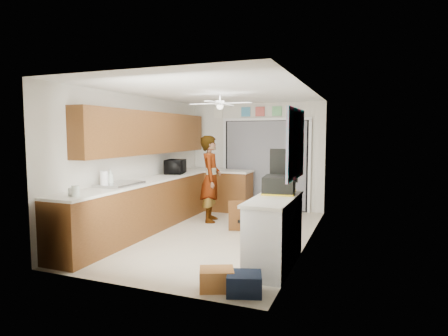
% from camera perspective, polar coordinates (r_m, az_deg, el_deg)
% --- Properties ---
extents(floor, '(5.00, 5.00, 0.00)m').
position_cam_1_polar(floor, '(6.78, -1.24, -10.02)').
color(floor, '#C2B49C').
rests_on(floor, ground).
extents(ceiling, '(5.00, 5.00, 0.00)m').
position_cam_1_polar(ceiling, '(6.58, -1.29, 11.49)').
color(ceiling, white).
rests_on(ceiling, ground).
extents(wall_back, '(3.20, 0.00, 3.20)m').
position_cam_1_polar(wall_back, '(8.92, 4.89, 1.80)').
color(wall_back, silver).
rests_on(wall_back, ground).
extents(wall_front, '(3.20, 0.00, 3.20)m').
position_cam_1_polar(wall_front, '(4.37, -13.89, -1.96)').
color(wall_front, silver).
rests_on(wall_front, ground).
extents(wall_left, '(0.00, 5.00, 5.00)m').
position_cam_1_polar(wall_left, '(7.32, -12.91, 0.93)').
color(wall_left, silver).
rests_on(wall_left, ground).
extents(wall_right, '(0.00, 5.00, 5.00)m').
position_cam_1_polar(wall_right, '(6.13, 12.69, 0.11)').
color(wall_right, silver).
rests_on(wall_right, ground).
extents(left_base_cabinets, '(0.60, 4.80, 0.90)m').
position_cam_1_polar(left_base_cabinets, '(7.26, -10.81, -5.44)').
color(left_base_cabinets, brown).
rests_on(left_base_cabinets, floor).
extents(left_countertop, '(0.62, 4.80, 0.04)m').
position_cam_1_polar(left_countertop, '(7.19, -10.81, -1.76)').
color(left_countertop, white).
rests_on(left_countertop, left_base_cabinets).
extents(upper_cabinets, '(0.32, 4.00, 0.80)m').
position_cam_1_polar(upper_cabinets, '(7.38, -11.10, 5.27)').
color(upper_cabinets, brown).
rests_on(upper_cabinets, wall_left).
extents(sink_basin, '(0.50, 0.76, 0.06)m').
position_cam_1_polar(sink_basin, '(6.36, -15.59, -2.44)').
color(sink_basin, silver).
rests_on(sink_basin, left_countertop).
extents(faucet, '(0.03, 0.03, 0.22)m').
position_cam_1_polar(faucet, '(6.47, -16.96, -1.51)').
color(faucet, silver).
rests_on(faucet, left_countertop).
extents(peninsula_base, '(1.00, 0.60, 0.90)m').
position_cam_1_polar(peninsula_base, '(8.69, 0.74, -3.58)').
color(peninsula_base, brown).
rests_on(peninsula_base, floor).
extents(peninsula_top, '(1.04, 0.64, 0.04)m').
position_cam_1_polar(peninsula_top, '(8.63, 0.75, -0.50)').
color(peninsula_top, white).
rests_on(peninsula_top, peninsula_base).
extents(back_opening_recess, '(2.00, 0.06, 2.10)m').
position_cam_1_polar(back_opening_recess, '(8.84, 6.38, 0.45)').
color(back_opening_recess, black).
rests_on(back_opening_recess, wall_back).
extents(curtain_panel, '(1.90, 0.03, 2.05)m').
position_cam_1_polar(curtain_panel, '(8.80, 6.31, 0.43)').
color(curtain_panel, gray).
rests_on(curtain_panel, wall_back).
extents(door_trim_left, '(0.06, 0.04, 2.10)m').
position_cam_1_polar(door_trim_left, '(9.12, 0.12, 0.64)').
color(door_trim_left, white).
rests_on(door_trim_left, wall_back).
extents(door_trim_right, '(0.06, 0.04, 2.10)m').
position_cam_1_polar(door_trim_right, '(8.60, 12.91, 0.22)').
color(door_trim_right, white).
rests_on(door_trim_right, wall_back).
extents(door_trim_head, '(2.10, 0.04, 0.06)m').
position_cam_1_polar(door_trim_head, '(8.78, 6.40, 7.41)').
color(door_trim_head, white).
rests_on(door_trim_head, wall_back).
extents(header_frame_1, '(0.22, 0.02, 0.22)m').
position_cam_1_polar(header_frame_1, '(8.96, 3.33, 8.54)').
color(header_frame_1, '#4591B9').
rests_on(header_frame_1, wall_back).
extents(header_frame_2, '(0.22, 0.02, 0.22)m').
position_cam_1_polar(header_frame_2, '(8.86, 5.51, 8.57)').
color(header_frame_2, '#C24E49').
rests_on(header_frame_2, wall_back).
extents(header_frame_3, '(0.22, 0.02, 0.22)m').
position_cam_1_polar(header_frame_3, '(8.76, 8.06, 8.58)').
color(header_frame_3, '#6ABB77').
rests_on(header_frame_3, wall_back).
extents(header_frame_4, '(0.22, 0.02, 0.22)m').
position_cam_1_polar(header_frame_4, '(8.68, 10.66, 8.57)').
color(header_frame_4, beige).
rests_on(header_frame_4, wall_back).
extents(route66_sign, '(0.22, 0.02, 0.26)m').
position_cam_1_polar(route66_sign, '(9.20, -0.86, 8.47)').
color(route66_sign, silver).
rests_on(route66_sign, wall_back).
extents(right_counter_base, '(0.50, 1.40, 0.90)m').
position_cam_1_polar(right_counter_base, '(5.16, 7.70, -9.82)').
color(right_counter_base, white).
rests_on(right_counter_base, floor).
extents(right_counter_top, '(0.54, 1.44, 0.04)m').
position_cam_1_polar(right_counter_top, '(5.06, 7.65, -4.66)').
color(right_counter_top, white).
rests_on(right_counter_top, right_counter_base).
extents(abstract_painting, '(0.03, 1.15, 0.95)m').
position_cam_1_polar(abstract_painting, '(5.13, 10.89, 3.63)').
color(abstract_painting, '#E45486').
rests_on(abstract_painting, wall_right).
extents(ceiling_fan, '(1.14, 1.14, 0.24)m').
position_cam_1_polar(ceiling_fan, '(6.75, -0.62, 9.80)').
color(ceiling_fan, white).
rests_on(ceiling_fan, ceiling).
extents(microwave, '(0.49, 0.62, 0.30)m').
position_cam_1_polar(microwave, '(7.97, -7.42, 0.20)').
color(microwave, black).
rests_on(microwave, left_countertop).
extents(soap_bottle, '(0.13, 0.13, 0.28)m').
position_cam_1_polar(soap_bottle, '(6.39, -16.93, -1.33)').
color(soap_bottle, silver).
rests_on(soap_bottle, left_countertop).
extents(cup, '(0.13, 0.13, 0.10)m').
position_cam_1_polar(cup, '(5.49, -21.93, -3.48)').
color(cup, white).
rests_on(cup, left_countertop).
extents(jar_a, '(0.12, 0.12, 0.15)m').
position_cam_1_polar(jar_a, '(5.44, -21.68, -3.28)').
color(jar_a, silver).
rests_on(jar_a, left_countertop).
extents(jar_b, '(0.09, 0.09, 0.10)m').
position_cam_1_polar(jar_b, '(5.55, -22.32, -3.38)').
color(jar_b, silver).
rests_on(jar_b, left_countertop).
extents(paper_towel_roll, '(0.15, 0.15, 0.26)m').
position_cam_1_polar(paper_towel_roll, '(6.15, -17.82, -1.67)').
color(paper_towel_roll, white).
rests_on(paper_towel_roll, left_countertop).
extents(suitcase, '(0.49, 0.61, 0.24)m').
position_cam_1_polar(suitcase, '(5.41, 8.42, -2.50)').
color(suitcase, black).
rests_on(suitcase, right_counter_top).
extents(suitcase_rim, '(0.50, 0.63, 0.02)m').
position_cam_1_polar(suitcase_rim, '(5.43, 8.41, -3.66)').
color(suitcase_rim, yellow).
rests_on(suitcase_rim, suitcase).
extents(suitcase_lid, '(0.42, 0.08, 0.50)m').
position_cam_1_polar(suitcase_lid, '(5.66, 9.11, 0.38)').
color(suitcase_lid, black).
rests_on(suitcase_lid, suitcase).
extents(cardboard_box, '(0.47, 0.42, 0.24)m').
position_cam_1_polar(cardboard_box, '(4.48, -1.13, -16.58)').
color(cardboard_box, '#C47A3D').
rests_on(cardboard_box, floor).
extents(navy_crate, '(0.46, 0.42, 0.24)m').
position_cam_1_polar(navy_crate, '(4.37, 3.09, -17.19)').
color(navy_crate, '#131C31').
rests_on(navy_crate, floor).
extents(cabinet_door_panel, '(0.42, 0.28, 0.58)m').
position_cam_1_polar(cabinet_door_panel, '(6.86, 2.33, -7.30)').
color(cabinet_door_panel, brown).
rests_on(cabinet_door_panel, floor).
extents(man, '(0.59, 0.73, 1.75)m').
position_cam_1_polar(man, '(7.59, -2.03, -1.65)').
color(man, white).
rests_on(man, floor).
extents(dog, '(0.40, 0.67, 0.50)m').
position_cam_1_polar(dog, '(7.30, 2.76, -6.91)').
color(dog, black).
rests_on(dog, floor).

